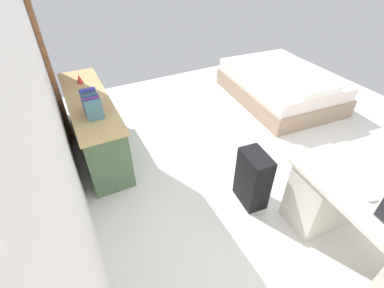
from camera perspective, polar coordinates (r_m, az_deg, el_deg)
The scene contains 10 objects.
ground_plane at distance 3.68m, azimuth 15.03°, elevation -3.51°, with size 5.89×5.89×0.00m, color silver.
wall_back at distance 2.17m, azimuth -28.11°, elevation 7.04°, with size 4.89×0.10×2.80m, color white.
door_wooden at distance 4.06m, azimuth -27.29°, elevation 14.63°, with size 0.88×0.05×2.04m, color brown.
desk at distance 2.80m, azimuth 32.30°, elevation -15.10°, with size 1.49×0.77×0.72m.
credenza at distance 3.74m, azimuth -19.26°, elevation 3.70°, with size 1.80×0.48×0.76m.
bed at distance 5.02m, azimuth 17.54°, elevation 11.23°, with size 2.01×1.55×0.58m.
suitcase_black at distance 2.96m, azimuth 12.27°, elevation -6.92°, with size 0.36×0.22×0.62m, color black.
computer_mouse at distance 2.54m, azimuth 32.81°, elevation -9.29°, with size 0.06×0.10×0.03m, color white.
book_row at distance 3.17m, azimuth -19.69°, elevation 7.47°, with size 0.31×0.17×0.24m.
figurine_small at distance 3.96m, azimuth -21.93°, elevation 12.21°, with size 0.08×0.08×0.11m, color red.
Camera 1 is at (-1.94, 2.05, 2.35)m, focal length 26.21 mm.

